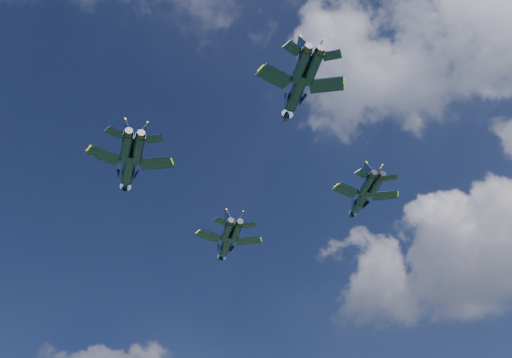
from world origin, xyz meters
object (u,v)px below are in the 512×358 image
object	(u,v)px
jet_lead	(226,245)
jet_left	(129,169)
jet_slot	(296,93)
jet_right	(360,200)

from	to	relation	value
jet_lead	jet_left	distance (m)	25.66
jet_lead	jet_slot	distance (m)	39.14
jet_right	jet_slot	size ratio (longest dim) A/B	0.94
jet_right	jet_slot	distance (m)	29.37
jet_left	jet_right	bearing A→B (deg)	0.05
jet_right	jet_slot	bearing A→B (deg)	-128.03
jet_left	jet_slot	size ratio (longest dim) A/B	1.11
jet_left	jet_lead	bearing A→B (deg)	40.35
jet_left	jet_right	xyz separation A→B (m)	(25.31, 30.15, 0.97)
jet_slot	jet_right	bearing A→B (deg)	51.68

